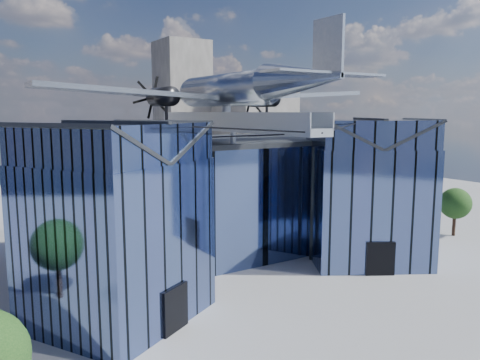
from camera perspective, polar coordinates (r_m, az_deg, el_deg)
ground_plane at (r=35.62m, az=1.76°, el=-11.94°), size 120.00×120.00×0.00m
museum at (r=38.96m, az=-3.01°, el=-1.73°), size 32.88×24.50×17.60m
bg_towers at (r=80.73m, az=-17.98°, el=6.28°), size 77.00×24.50×26.00m
tree_plaza_e at (r=51.30m, az=24.77°, el=-2.62°), size 3.79×3.79×4.84m
tree_side_e at (r=62.69m, az=19.14°, el=0.34°), size 4.91×4.91×6.09m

